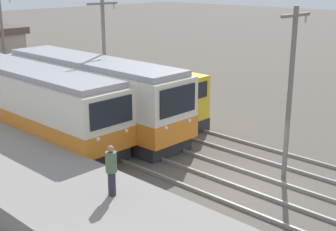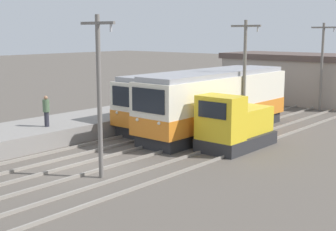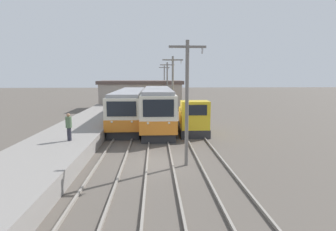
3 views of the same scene
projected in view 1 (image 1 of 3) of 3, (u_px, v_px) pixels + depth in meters
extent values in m
plane|color=#564F47|center=(248.00, 185.00, 18.50)|extent=(200.00, 200.00, 0.00)
cube|color=gray|center=(194.00, 213.00, 16.17)|extent=(0.10, 60.00, 0.14)
cube|color=gray|center=(219.00, 199.00, 17.17)|extent=(0.10, 60.00, 0.14)
cube|color=gray|center=(241.00, 188.00, 18.12)|extent=(0.10, 60.00, 0.14)
cube|color=gray|center=(261.00, 177.00, 19.12)|extent=(0.10, 60.00, 0.14)
cube|color=gray|center=(281.00, 166.00, 20.20)|extent=(0.10, 60.00, 0.14)
cube|color=gray|center=(298.00, 157.00, 21.20)|extent=(0.10, 60.00, 0.14)
cube|color=#28282B|center=(29.00, 127.00, 24.58)|extent=(2.58, 13.22, 0.70)
cube|color=silver|center=(26.00, 96.00, 24.11)|extent=(2.80, 13.77, 2.61)
cube|color=orange|center=(27.00, 112.00, 24.34)|extent=(2.84, 13.81, 0.94)
cube|color=black|center=(112.00, 112.00, 19.39)|extent=(2.24, 0.06, 1.15)
sphere|color=silver|center=(98.00, 139.00, 19.13)|extent=(0.18, 0.18, 0.18)
sphere|color=silver|center=(126.00, 131.00, 20.20)|extent=(0.18, 0.18, 0.18)
cube|color=#939399|center=(23.00, 69.00, 23.69)|extent=(2.46, 13.22, 0.28)
cube|color=#28282B|center=(93.00, 123.00, 25.27)|extent=(2.58, 11.84, 0.70)
cube|color=silver|center=(92.00, 91.00, 24.77)|extent=(2.80, 12.33, 2.86)
cube|color=orange|center=(92.00, 107.00, 25.03)|extent=(2.84, 12.37, 1.03)
cube|color=black|center=(178.00, 101.00, 20.51)|extent=(2.24, 0.06, 1.26)
sphere|color=silver|center=(166.00, 128.00, 20.28)|extent=(0.18, 0.18, 0.18)
sphere|color=silver|center=(189.00, 121.00, 21.34)|extent=(0.18, 0.18, 0.18)
cube|color=#939399|center=(90.00, 61.00, 24.32)|extent=(2.46, 11.84, 0.28)
cube|color=#28282B|center=(163.00, 120.00, 25.80)|extent=(2.40, 4.69, 0.70)
cube|color=gold|center=(185.00, 98.00, 24.31)|extent=(2.28, 1.50, 2.30)
cube|color=black|center=(196.00, 91.00, 23.66)|extent=(1.68, 0.04, 0.83)
cube|color=gold|center=(153.00, 99.00, 25.99)|extent=(1.92, 3.09, 1.40)
cylinder|color=black|center=(153.00, 82.00, 25.72)|extent=(0.16, 0.16, 0.50)
cylinder|color=slate|center=(290.00, 96.00, 18.32)|extent=(0.20, 0.20, 6.90)
cube|color=slate|center=(296.00, 15.00, 17.43)|extent=(2.00, 0.12, 0.12)
cylinder|color=#B2B2B7|center=(306.00, 19.00, 18.04)|extent=(0.10, 0.10, 0.30)
cylinder|color=slate|center=(105.00, 61.00, 25.90)|extent=(0.20, 0.20, 6.90)
cube|color=slate|center=(102.00, 4.00, 25.01)|extent=(2.00, 0.12, 0.12)
cylinder|color=#B2B2B7|center=(114.00, 7.00, 25.63)|extent=(0.10, 0.10, 0.30)
cylinder|color=slate|center=(3.00, 42.00, 33.48)|extent=(0.20, 0.20, 6.90)
cylinder|color=#B2B2B7|center=(10.00, 0.00, 33.21)|extent=(0.10, 0.10, 0.30)
cylinder|color=#282833|center=(112.00, 184.00, 15.45)|extent=(0.26, 0.26, 0.84)
cylinder|color=#4C6647|center=(111.00, 162.00, 15.23)|extent=(0.38, 0.38, 0.69)
sphere|color=#9E7051|center=(111.00, 149.00, 15.10)|extent=(0.22, 0.22, 0.22)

